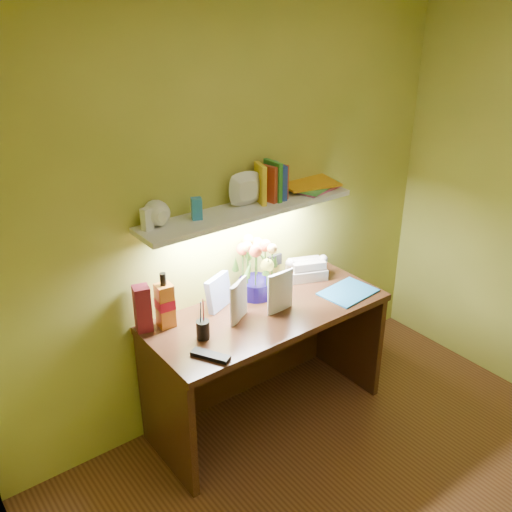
{
  "coord_description": "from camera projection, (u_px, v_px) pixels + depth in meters",
  "views": [
    {
      "loc": [
        -1.73,
        -0.98,
        2.4
      ],
      "look_at": [
        0.03,
        1.35,
        1.02
      ],
      "focal_mm": 40.0,
      "sensor_mm": 36.0,
      "label": 1
    }
  ],
  "objects": [
    {
      "name": "desk_book_a",
      "position": [
        231.0,
        308.0,
        3.0
      ],
      "size": [
        0.17,
        0.1,
        0.24
      ],
      "primitive_type": "imported",
      "rotation": [
        0.0,
        0.0,
        0.45
      ],
      "color": "beige",
      "rests_on": "desk"
    },
    {
      "name": "art_card",
      "position": [
        218.0,
        292.0,
        3.21
      ],
      "size": [
        0.19,
        0.11,
        0.19
      ],
      "primitive_type": null,
      "rotation": [
        0.0,
        0.0,
        0.39
      ],
      "color": "silver",
      "rests_on": "desk"
    },
    {
      "name": "whisky_box",
      "position": [
        143.0,
        308.0,
        2.98
      ],
      "size": [
        0.1,
        0.1,
        0.26
      ],
      "primitive_type": "cube",
      "rotation": [
        0.0,
        0.0,
        -0.24
      ],
      "color": "maroon",
      "rests_on": "desk"
    },
    {
      "name": "whisky_bottle",
      "position": [
        165.0,
        300.0,
        3.01
      ],
      "size": [
        0.09,
        0.09,
        0.32
      ],
      "primitive_type": null,
      "rotation": [
        0.0,
        0.0,
        -0.09
      ],
      "color": "#B75E19",
      "rests_on": "desk"
    },
    {
      "name": "desk_clock",
      "position": [
        314.0,
        267.0,
        3.64
      ],
      "size": [
        0.08,
        0.06,
        0.07
      ],
      "primitive_type": "cube",
      "rotation": [
        0.0,
        0.0,
        -0.35
      ],
      "color": "#A9AAAE",
      "rests_on": "desk"
    },
    {
      "name": "desk_book_b",
      "position": [
        268.0,
        297.0,
        3.11
      ],
      "size": [
        0.18,
        0.02,
        0.24
      ],
      "primitive_type": "imported",
      "rotation": [
        0.0,
        0.0,
        0.01
      ],
      "color": "white",
      "rests_on": "desk"
    },
    {
      "name": "pen_cup",
      "position": [
        203.0,
        324.0,
        2.93
      ],
      "size": [
        0.08,
        0.08,
        0.17
      ],
      "primitive_type": "cylinder",
      "rotation": [
        0.0,
        0.0,
        -0.21
      ],
      "color": "black",
      "rests_on": "desk"
    },
    {
      "name": "desk",
      "position": [
        267.0,
        364.0,
        3.38
      ],
      "size": [
        1.4,
        0.6,
        0.75
      ],
      "primitive_type": "cube",
      "color": "#371B0F",
      "rests_on": "ground"
    },
    {
      "name": "blue_folder",
      "position": [
        348.0,
        292.0,
        3.4
      ],
      "size": [
        0.34,
        0.26,
        0.01
      ],
      "primitive_type": "cube",
      "rotation": [
        0.0,
        0.0,
        0.1
      ],
      "color": "#2B89D4",
      "rests_on": "desk"
    },
    {
      "name": "flower_bouquet",
      "position": [
        256.0,
        268.0,
        3.3
      ],
      "size": [
        0.27,
        0.27,
        0.36
      ],
      "primitive_type": null,
      "rotation": [
        0.0,
        0.0,
        -0.21
      ],
      "color": "#0E073E",
      "rests_on": "desk"
    },
    {
      "name": "telephone",
      "position": [
        307.0,
        267.0,
        3.56
      ],
      "size": [
        0.28,
        0.24,
        0.14
      ],
      "primitive_type": null,
      "rotation": [
        0.0,
        0.0,
        -0.39
      ],
      "color": "beige",
      "rests_on": "desk"
    },
    {
      "name": "tv_remote",
      "position": [
        210.0,
        356.0,
        2.8
      ],
      "size": [
        0.15,
        0.2,
        0.02
      ],
      "primitive_type": "cube",
      "rotation": [
        0.0,
        0.0,
        0.52
      ],
      "color": "black",
      "rests_on": "desk"
    },
    {
      "name": "wall_shelf",
      "position": [
        251.0,
        202.0,
        3.11
      ],
      "size": [
        1.32,
        0.33,
        0.25
      ],
      "color": "white",
      "rests_on": "ground"
    }
  ]
}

